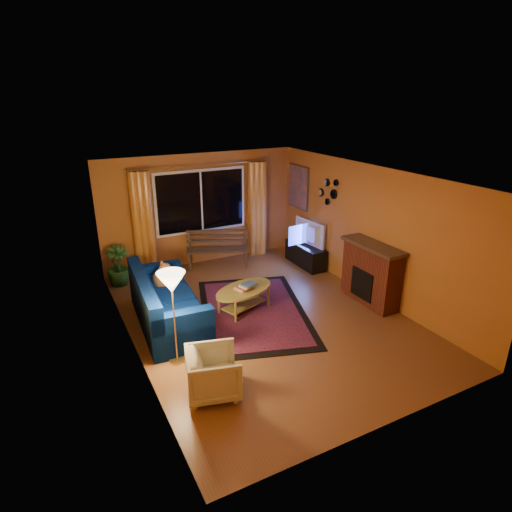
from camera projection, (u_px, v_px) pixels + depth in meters
name	position (u px, v px, depth m)	size (l,w,h in m)	color
floor	(264.00, 317.00, 7.59)	(4.50, 6.00, 0.02)	brown
ceiling	(265.00, 175.00, 6.68)	(4.50, 6.00, 0.02)	white
wall_back	(201.00, 209.00, 9.63)	(4.50, 0.02, 2.50)	#BC702D
wall_left	(127.00, 276.00, 6.17)	(0.02, 6.00, 2.50)	#BC702D
wall_right	(369.00, 232.00, 8.11)	(0.02, 6.00, 2.50)	#BC702D
window	(201.00, 201.00, 9.50)	(2.00, 0.02, 1.30)	black
curtain_rod	(200.00, 165.00, 9.18)	(0.03, 0.03, 3.20)	#BF8C3F
curtain_left	(143.00, 224.00, 8.99)	(0.36, 0.36, 2.24)	orange
curtain_right	(257.00, 209.00, 10.15)	(0.36, 0.36, 2.24)	orange
bench	(218.00, 258.00, 9.66)	(1.39, 0.41, 0.42)	#403024
potted_plant	(118.00, 266.00, 8.70)	(0.46, 0.46, 0.83)	#235B1E
sofa	(168.00, 300.00, 7.21)	(0.95, 2.22, 0.90)	#021449
dog	(161.00, 275.00, 7.55)	(0.34, 0.47, 0.51)	brown
armchair	(213.00, 371.00, 5.55)	(0.67, 0.63, 0.69)	beige
floor_lamp	(174.00, 319.00, 6.08)	(0.24, 0.24, 1.42)	#BF8C3F
rug	(253.00, 311.00, 7.75)	(1.84, 2.90, 0.02)	maroon
coffee_table	(244.00, 299.00, 7.73)	(1.21, 1.21, 0.44)	olive
tv_console	(305.00, 255.00, 9.77)	(0.39, 1.17, 0.49)	black
television	(306.00, 233.00, 9.58)	(0.97, 0.13, 0.56)	black
fireplace	(371.00, 275.00, 7.94)	(0.40, 1.20, 1.10)	maroon
mirror_cluster	(328.00, 190.00, 8.96)	(0.06, 0.60, 0.56)	black
painting	(298.00, 187.00, 9.97)	(0.04, 0.76, 0.96)	#C76618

